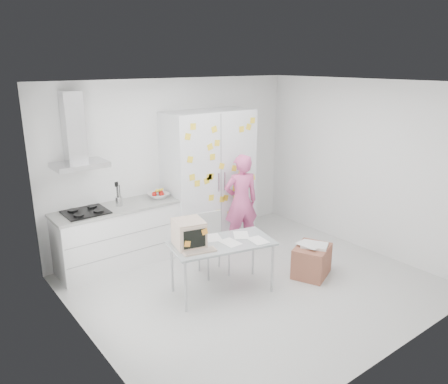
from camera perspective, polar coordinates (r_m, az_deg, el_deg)
floor at (r=6.17m, az=3.92°, el=-12.01°), size 4.50×4.00×0.02m
walls at (r=6.18m, az=-0.23°, el=1.71°), size 4.52×4.01×2.70m
ceiling at (r=5.41m, az=4.50°, el=14.03°), size 4.50×4.00×0.02m
counter_run at (r=6.69m, az=-13.64°, el=-5.50°), size 1.84×0.63×1.28m
range_hood at (r=6.27m, az=-18.88°, el=6.72°), size 0.70×0.48×1.01m
tall_cabinet at (r=7.24m, az=-1.95°, el=1.92°), size 1.50×0.68×2.20m
person at (r=7.02m, az=2.24°, el=-1.28°), size 0.65×0.52×1.56m
desk at (r=5.57m, az=-2.95°, el=-6.07°), size 1.43×0.94×1.05m
chair at (r=6.28m, az=-1.62°, el=-6.23°), size 0.47×0.47×0.88m
cardboard_box at (r=6.42m, az=11.39°, el=-8.74°), size 0.68×0.62×0.48m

